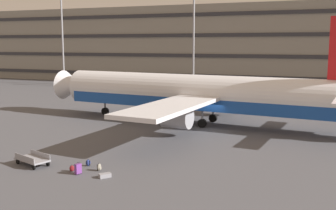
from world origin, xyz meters
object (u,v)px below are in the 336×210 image
suitcase_upright (105,175)px  suitcase_navy (78,169)px  backpack_teal (99,167)px  baggage_cart (32,159)px  backpack_large (72,169)px  airliner (201,94)px  backpack_orange (88,163)px

suitcase_upright → suitcase_navy: (-1.98, -0.05, 0.24)m
suitcase_navy → backpack_teal: suitcase_navy is taller
suitcase_upright → baggage_cart: bearing=175.3°
backpack_large → backpack_teal: (1.64, 0.80, 0.04)m
airliner → backpack_large: airliner is taller
backpack_large → backpack_teal: 1.83m
suitcase_navy → backpack_orange: (-0.37, 1.79, -0.16)m
suitcase_navy → backpack_large: 0.78m
baggage_cart → airliner: bearing=69.7°
suitcase_navy → airliner: bearing=81.9°
suitcase_upright → backpack_teal: 1.48m
baggage_cart → suitcase_navy: bearing=-7.6°
suitcase_upright → baggage_cart: 6.15m
backpack_orange → baggage_cart: size_ratio=0.15×
baggage_cart → suitcase_upright: bearing=-4.7°
backpack_teal → backpack_orange: 1.48m
baggage_cart → backpack_teal: bearing=6.3°
suitcase_upright → backpack_teal: bearing=134.2°
backpack_teal → baggage_cart: (-5.09, -0.56, 0.18)m
suitcase_navy → baggage_cart: (-4.14, 0.55, 0.05)m
suitcase_upright → backpack_teal: (-1.03, 1.06, 0.11)m
suitcase_navy → suitcase_upright: bearing=1.5°
airliner → backpack_large: (-3.38, -18.67, -3.00)m
baggage_cart → backpack_orange: bearing=18.1°
backpack_teal → baggage_cart: baggage_cart is taller
suitcase_upright → backpack_orange: 2.92m
airliner → backpack_teal: (-1.74, -17.87, -2.96)m
airliner → suitcase_upright: (-0.71, -18.93, -3.07)m
backpack_large → baggage_cart: bearing=176.0°
airliner → backpack_teal: 18.20m
suitcase_navy → backpack_teal: 1.46m
suitcase_navy → backpack_large: (-0.69, 0.31, -0.17)m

